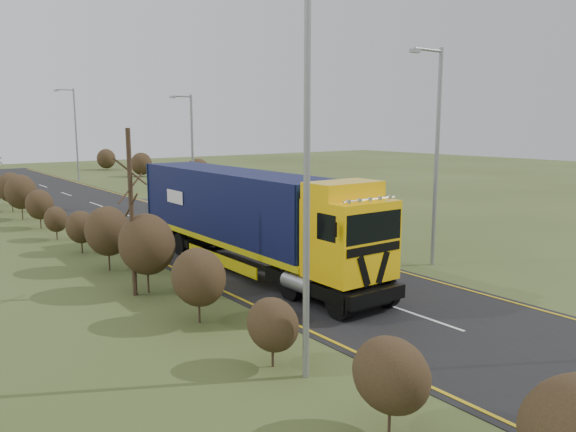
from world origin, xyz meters
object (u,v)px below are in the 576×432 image
(lorry, at_px, (248,214))
(car_blue_sedan, at_px, (209,195))
(car_red_hatchback, at_px, (272,208))
(streetlight_near, at_px, (435,148))
(speed_sign, at_px, (261,199))

(lorry, height_order, car_blue_sedan, lorry)
(car_red_hatchback, xyz_separation_m, streetlight_near, (-1.25, -13.95, 4.41))
(car_blue_sedan, bearing_deg, streetlight_near, 93.64)
(lorry, xyz_separation_m, streetlight_near, (6.90, -4.17, 2.72))
(car_blue_sedan, height_order, streetlight_near, streetlight_near)
(lorry, bearing_deg, speed_sign, 53.25)
(car_blue_sedan, height_order, speed_sign, speed_sign)
(lorry, relative_size, speed_sign, 6.82)
(streetlight_near, xyz_separation_m, speed_sign, (-0.23, 12.95, -3.58))
(car_blue_sedan, relative_size, speed_sign, 1.78)
(lorry, bearing_deg, car_blue_sedan, 65.99)
(lorry, bearing_deg, streetlight_near, -30.71)
(lorry, height_order, car_red_hatchback, lorry)
(car_red_hatchback, bearing_deg, car_blue_sedan, -99.95)
(lorry, distance_m, streetlight_near, 8.50)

